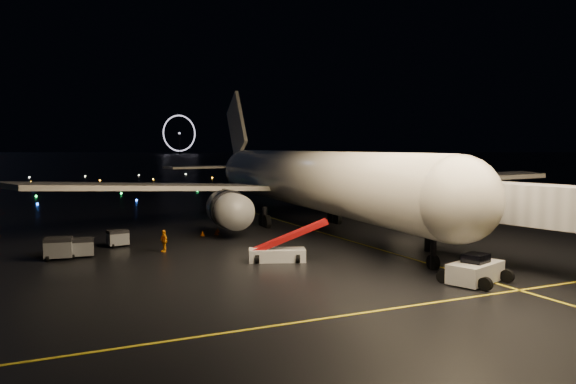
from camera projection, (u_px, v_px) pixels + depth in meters
name	position (u px, v px, depth m)	size (l,w,h in m)	color
ground	(62.00, 164.00, 311.81)	(2000.00, 2000.00, 0.00)	black
lane_centre	(331.00, 235.00, 58.89)	(0.25, 80.00, 0.02)	yellow
lane_cross	(279.00, 325.00, 29.16)	(60.00, 0.25, 0.02)	yellow
airliner	(296.00, 148.00, 67.61)	(64.30, 61.08, 18.22)	silver
pushback_tug	(475.00, 268.00, 38.20)	(4.23, 2.22, 2.02)	silver
belt_loader	(277.00, 241.00, 45.41)	(6.68, 1.82, 3.24)	silver
crew_c	(164.00, 241.00, 49.53)	(1.14, 0.48, 1.96)	#FF9C0C
safety_cone_0	(216.00, 232.00, 59.13)	(0.49, 0.49, 0.55)	#ED5700
safety_cone_1	(218.00, 230.00, 60.81)	(0.40, 0.40, 0.45)	#ED5700
safety_cone_2	(202.00, 233.00, 58.55)	(0.48, 0.48, 0.55)	#ED5700
ferris_wheel	(179.00, 135.00, 760.87)	(50.00, 4.00, 52.00)	black
taxiway_lights	(105.00, 184.00, 136.22)	(164.00, 92.00, 0.36)	black
baggage_cart_0	(118.00, 238.00, 52.17)	(1.81, 1.27, 1.54)	gray
baggage_cart_1	(58.00, 248.00, 46.14)	(2.16, 1.51, 1.84)	gray
baggage_cart_2	(82.00, 248.00, 47.09)	(1.90, 1.33, 1.61)	gray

